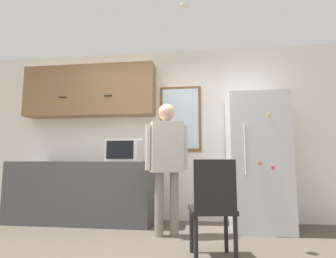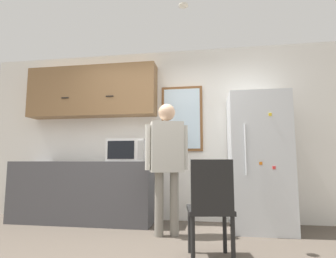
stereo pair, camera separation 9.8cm
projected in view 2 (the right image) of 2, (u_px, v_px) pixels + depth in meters
back_wall at (161, 133)px, 4.22m from camera, size 6.00×0.06×2.70m
counter at (84, 191)px, 3.96m from camera, size 2.14×0.61×0.90m
upper_cabinets at (92, 92)px, 4.30m from camera, size 2.14×0.32×0.82m
microwave at (128, 150)px, 3.84m from camera, size 0.55×0.38×0.32m
person at (167, 154)px, 3.31m from camera, size 0.52×0.34×1.64m
refrigerator at (258, 161)px, 3.57m from camera, size 0.77×0.73×1.82m
chair at (211, 204)px, 2.42m from camera, size 0.47×0.47×0.93m
window at (182, 119)px, 4.15m from camera, size 0.65×0.05×1.03m
ceiling_light at (183, 5)px, 2.99m from camera, size 0.11×0.11×0.01m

